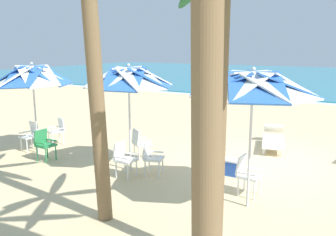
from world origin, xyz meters
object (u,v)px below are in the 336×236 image
cooler_box (231,167)px  plastic_chair_2 (124,157)px  plastic_chair_6 (31,134)px  sun_lounger_1 (273,139)px  plastic_chair_4 (44,143)px  beach_umbrella_2 (32,76)px  beach_umbrella_0 (253,85)px  palm_tree_0 (209,32)px  palm_tree_3 (219,75)px  plastic_chair_0 (247,173)px  beach_umbrella_1 (129,79)px  plastic_chair_1 (140,142)px  plastic_chair_5 (58,129)px  palm_tree_1 (93,44)px  plastic_chair_3 (151,156)px

cooler_box → plastic_chair_2: bearing=-147.0°
plastic_chair_6 → sun_lounger_1: size_ratio=0.39×
plastic_chair_4 → plastic_chair_6: bearing=156.6°
beach_umbrella_2 → plastic_chair_6: 1.86m
beach_umbrella_0 → palm_tree_0: size_ratio=0.55×
palm_tree_3 → plastic_chair_4: bearing=159.7°
plastic_chair_2 → plastic_chair_0: bearing=8.1°
beach_umbrella_1 → beach_umbrella_2: size_ratio=1.01×
plastic_chair_2 → beach_umbrella_0: bearing=-2.3°
plastic_chair_4 → cooler_box: bearing=16.9°
beach_umbrella_2 → plastic_chair_1: bearing=19.5°
plastic_chair_5 → sun_lounger_1: (6.22, 3.06, -0.22)m
plastic_chair_0 → sun_lounger_1: plastic_chair_0 is taller
plastic_chair_1 → palm_tree_3: bearing=-44.1°
plastic_chair_0 → palm_tree_1: size_ratio=0.18×
beach_umbrella_1 → plastic_chair_4: size_ratio=3.16×
plastic_chair_1 → plastic_chair_6: (-3.42, -0.92, 0.00)m
plastic_chair_1 → plastic_chair_3: size_ratio=1.00×
palm_tree_0 → cooler_box: palm_tree_0 is taller
plastic_chair_1 → plastic_chair_6: 3.54m
plastic_chair_1 → sun_lounger_1: (3.00, 3.05, -0.22)m
plastic_chair_5 → palm_tree_1: (4.64, -3.40, 2.69)m
plastic_chair_0 → plastic_chair_5: (-6.60, 0.93, 0.00)m
plastic_chair_6 → sun_lounger_1: 7.55m
beach_umbrella_1 → plastic_chair_6: (-3.75, 0.02, -1.88)m
plastic_chair_6 → beach_umbrella_1: bearing=-0.3°
plastic_chair_1 → sun_lounger_1: bearing=45.5°
beach_umbrella_0 → sun_lounger_1: bearing=97.3°
plastic_chair_0 → palm_tree_3: bearing=-82.0°
plastic_chair_0 → plastic_chair_6: size_ratio=1.00×
beach_umbrella_2 → palm_tree_3: palm_tree_3 is taller
beach_umbrella_0 → plastic_chair_5: beach_umbrella_0 is taller
sun_lounger_1 → palm_tree_0: 8.80m
plastic_chair_1 → palm_tree_1: palm_tree_1 is taller
plastic_chair_2 → beach_umbrella_2: (-3.42, 0.31, 1.81)m
plastic_chair_3 → palm_tree_1: size_ratio=0.18×
plastic_chair_4 → beach_umbrella_2: bearing=153.1°
beach_umbrella_0 → cooler_box: (-0.91, 1.57, -2.24)m
beach_umbrella_0 → plastic_chair_2: size_ratio=3.20×
beach_umbrella_0 → plastic_chair_3: bearing=168.2°
plastic_chair_2 → palm_tree_3: size_ratio=0.20×
plastic_chair_1 → plastic_chair_3: 1.35m
plastic_chair_3 → plastic_chair_6: 4.39m
plastic_chair_2 → cooler_box: (2.22, 1.44, -0.30)m
plastic_chair_0 → sun_lounger_1: 4.02m
plastic_chair_3 → sun_lounger_1: 4.48m
palm_tree_3 → cooler_box: 4.66m
plastic_chair_2 → palm_tree_1: palm_tree_1 is taller
beach_umbrella_0 → palm_tree_1: (-2.16, -1.93, 0.75)m
cooler_box → plastic_chair_6: bearing=-170.7°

